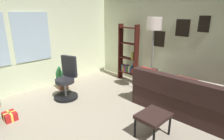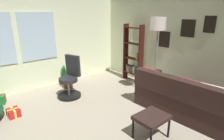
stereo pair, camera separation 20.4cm
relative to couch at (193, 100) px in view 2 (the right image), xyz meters
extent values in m
cube|color=#A89C87|center=(-1.87, 0.85, -0.36)|extent=(5.08, 5.01, 0.10)
cube|color=beige|center=(-1.87, 3.41, 0.95)|extent=(5.08, 0.10, 2.50)
cube|color=silver|center=(-1.74, 3.35, 1.07)|extent=(0.90, 0.03, 1.20)
cube|color=beige|center=(0.72, 0.85, 0.95)|extent=(0.10, 5.01, 2.50)
cube|color=black|center=(0.66, 0.64, 1.32)|extent=(0.02, 0.32, 0.38)
cube|color=black|center=(0.66, 0.18, 1.43)|extent=(0.02, 0.23, 0.34)
cube|color=black|center=(0.66, 1.22, 1.01)|extent=(0.02, 0.30, 0.39)
cube|color=#301E1B|center=(-0.08, 0.10, -0.08)|extent=(0.91, 2.01, 0.44)
cube|color=#301E1B|center=(-0.41, 0.08, 0.33)|extent=(0.29, 1.98, 0.38)
cube|color=#301E1B|center=(-0.12, 1.01, 0.24)|extent=(0.83, 0.18, 0.20)
cube|color=red|center=(-0.33, 0.82, 0.31)|extent=(0.19, 0.41, 0.41)
cube|color=beige|center=(-0.27, -0.40, 0.31)|extent=(0.19, 0.41, 0.41)
cube|color=brown|center=(-0.29, -0.01, 0.31)|extent=(0.22, 0.41, 0.42)
cube|color=#301E1B|center=(-1.21, 0.07, 0.07)|extent=(0.52, 0.42, 0.06)
cylinder|color=black|center=(-1.44, -0.11, -0.13)|extent=(0.04, 0.04, 0.35)
cylinder|color=black|center=(-0.98, -0.11, -0.13)|extent=(0.04, 0.04, 0.35)
cylinder|color=black|center=(-1.44, 0.25, -0.13)|extent=(0.04, 0.04, 0.35)
cylinder|color=black|center=(-0.98, 0.25, -0.13)|extent=(0.04, 0.04, 0.35)
cube|color=red|center=(-2.76, 2.22, -0.23)|extent=(0.23, 0.25, 0.16)
cube|color=#EAD84C|center=(-2.76, 2.22, -0.23)|extent=(0.05, 0.25, 0.16)
cube|color=#EAD84C|center=(-2.76, 2.22, -0.23)|extent=(0.22, 0.05, 0.16)
cylinder|color=black|center=(-1.50, 2.31, -0.28)|extent=(0.56, 0.56, 0.06)
cylinder|color=#B2B2B7|center=(-1.50, 2.31, -0.05)|extent=(0.05, 0.05, 0.38)
cylinder|color=black|center=(-1.50, 2.31, 0.14)|extent=(0.44, 0.44, 0.09)
cube|color=black|center=(-1.33, 2.37, 0.44)|extent=(0.22, 0.41, 0.51)
cube|color=#38120D|center=(0.45, 1.78, 0.52)|extent=(0.18, 0.04, 1.66)
cube|color=#38120D|center=(0.45, 2.38, 0.52)|extent=(0.18, 0.04, 1.66)
cube|color=#38120D|center=(0.45, 2.08, -0.06)|extent=(0.18, 0.56, 0.02)
cube|color=#38120D|center=(0.45, 2.08, 0.38)|extent=(0.18, 0.56, 0.02)
cube|color=#38120D|center=(0.45, 2.08, 0.82)|extent=(0.18, 0.56, 0.02)
cube|color=#38120D|center=(0.45, 2.08, 1.25)|extent=(0.18, 0.56, 0.02)
cube|color=maroon|center=(0.48, 1.88, 0.04)|extent=(0.13, 0.06, 0.16)
cube|color=#215388|center=(0.48, 1.95, 0.06)|extent=(0.13, 0.04, 0.21)
cube|color=beige|center=(0.48, 2.01, 0.05)|extent=(0.13, 0.06, 0.19)
cube|color=#295F32|center=(0.47, 2.08, 0.05)|extent=(0.15, 0.04, 0.19)
cube|color=#7D3073|center=(0.47, 2.14, 0.06)|extent=(0.16, 0.05, 0.21)
cube|color=#AD7C34|center=(0.46, 2.21, 0.04)|extent=(0.16, 0.06, 0.16)
cube|color=#4D555C|center=(0.48, 2.28, 0.05)|extent=(0.14, 0.07, 0.20)
cube|color=olive|center=(0.46, 1.87, 0.49)|extent=(0.17, 0.06, 0.20)
cylinder|color=slate|center=(0.10, 1.03, -0.29)|extent=(0.28, 0.28, 0.03)
cylinder|color=slate|center=(0.10, 1.03, 0.50)|extent=(0.03, 0.03, 1.56)
cylinder|color=white|center=(0.10, 1.03, 1.43)|extent=(0.33, 0.33, 0.28)
cylinder|color=brown|center=(-1.26, 2.88, -0.18)|extent=(0.29, 0.29, 0.26)
ellipsoid|color=#2B7B3F|center=(-1.10, 2.99, 0.08)|extent=(0.16, 0.19, 0.28)
ellipsoid|color=#2B7B3F|center=(-1.25, 2.93, 0.08)|extent=(0.16, 0.15, 0.28)
ellipsoid|color=#2B7B3F|center=(-1.35, 2.95, 0.11)|extent=(0.14, 0.21, 0.35)
ellipsoid|color=#2B7B3F|center=(-1.33, 2.88, 0.15)|extent=(0.14, 0.15, 0.41)
camera|label=1|loc=(-3.48, -1.34, 1.67)|focal=29.38mm
camera|label=2|loc=(-3.33, -1.47, 1.67)|focal=29.38mm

